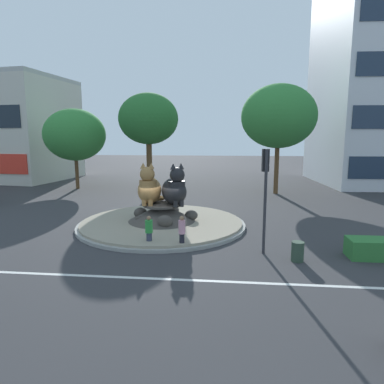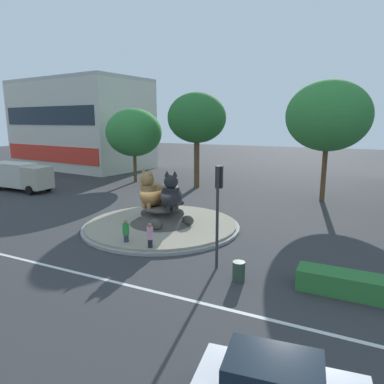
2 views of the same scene
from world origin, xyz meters
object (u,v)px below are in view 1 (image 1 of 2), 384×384
(cat_statue_black, at_px, (175,189))
(second_tree_near_tower, at_px, (75,135))
(traffic_light_mast, at_px, (265,181))
(pedestrian_pink_shirt, at_px, (182,231))
(litter_bin, at_px, (298,252))
(cat_statue_tabby, at_px, (149,189))
(third_tree_left, at_px, (148,119))
(broadleaf_tree_behind_island, at_px, (279,116))
(pedestrian_green_shirt, at_px, (149,231))

(cat_statue_black, bearing_deg, second_tree_near_tower, -165.86)
(cat_statue_black, distance_m, second_tree_near_tower, 19.49)
(traffic_light_mast, distance_m, pedestrian_pink_shirt, 4.74)
(cat_statue_black, bearing_deg, litter_bin, 22.23)
(cat_statue_tabby, height_order, third_tree_left, third_tree_left)
(broadleaf_tree_behind_island, relative_size, pedestrian_pink_shirt, 6.21)
(pedestrian_pink_shirt, distance_m, litter_bin, 5.53)
(litter_bin, bearing_deg, broadleaf_tree_behind_island, 84.87)
(third_tree_left, xyz_separation_m, litter_bin, (11.24, -19.65, -6.87))
(third_tree_left, distance_m, litter_bin, 23.65)
(traffic_light_mast, distance_m, broadleaf_tree_behind_island, 18.25)
(broadleaf_tree_behind_island, bearing_deg, litter_bin, -95.13)
(traffic_light_mast, distance_m, third_tree_left, 21.43)
(broadleaf_tree_behind_island, distance_m, second_tree_near_tower, 20.94)
(cat_statue_black, bearing_deg, third_tree_left, 171.05)
(pedestrian_pink_shirt, xyz_separation_m, pedestrian_green_shirt, (-1.70, 0.16, -0.06))
(second_tree_near_tower, relative_size, third_tree_left, 0.85)
(cat_statue_black, height_order, pedestrian_pink_shirt, cat_statue_black)
(traffic_light_mast, bearing_deg, cat_statue_black, 43.59)
(third_tree_left, bearing_deg, pedestrian_pink_shirt, -72.44)
(cat_statue_tabby, relative_size, broadleaf_tree_behind_island, 0.25)
(second_tree_near_tower, relative_size, pedestrian_green_shirt, 5.28)
(second_tree_near_tower, distance_m, pedestrian_pink_shirt, 23.56)
(traffic_light_mast, xyz_separation_m, second_tree_near_tower, (-17.76, 18.64, 2.25))
(cat_statue_black, distance_m, third_tree_left, 15.90)
(third_tree_left, height_order, pedestrian_green_shirt, third_tree_left)
(cat_statue_black, bearing_deg, pedestrian_pink_shirt, -14.53)
(cat_statue_tabby, relative_size, litter_bin, 2.91)
(traffic_light_mast, xyz_separation_m, third_tree_left, (-9.82, 18.65, 3.84))
(broadleaf_tree_behind_island, relative_size, litter_bin, 11.64)
(second_tree_near_tower, height_order, pedestrian_pink_shirt, second_tree_near_tower)
(litter_bin, bearing_deg, second_tree_near_tower, 134.33)
(cat_statue_tabby, xyz_separation_m, traffic_light_mast, (6.58, -4.51, 1.14))
(third_tree_left, xyz_separation_m, pedestrian_pink_shirt, (5.85, -18.49, -6.42))
(traffic_light_mast, bearing_deg, cat_statue_tabby, 50.54)
(third_tree_left, height_order, litter_bin, third_tree_left)
(broadleaf_tree_behind_island, bearing_deg, third_tree_left, 175.10)
(broadleaf_tree_behind_island, distance_m, pedestrian_green_shirt, 20.42)
(broadleaf_tree_behind_island, bearing_deg, cat_statue_tabby, -126.52)
(third_tree_left, bearing_deg, cat_statue_tabby, -77.10)
(pedestrian_green_shirt, bearing_deg, broadleaf_tree_behind_island, -167.19)
(third_tree_left, distance_m, pedestrian_green_shirt, 19.88)
(cat_statue_black, distance_m, litter_bin, 8.53)
(traffic_light_mast, xyz_separation_m, pedestrian_pink_shirt, (-3.97, 0.17, -2.58))
(pedestrian_green_shirt, xyz_separation_m, litter_bin, (7.09, -1.32, -0.39))
(cat_statue_black, relative_size, traffic_light_mast, 0.59)
(cat_statue_tabby, xyz_separation_m, pedestrian_pink_shirt, (2.61, -4.34, -1.45))
(pedestrian_green_shirt, relative_size, litter_bin, 1.78)
(cat_statue_tabby, distance_m, pedestrian_pink_shirt, 5.27)
(broadleaf_tree_behind_island, xyz_separation_m, pedestrian_pink_shirt, (-7.05, -17.38, -6.55))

